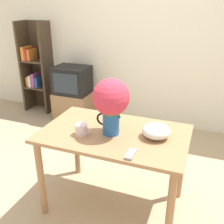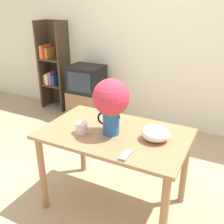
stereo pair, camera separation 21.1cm
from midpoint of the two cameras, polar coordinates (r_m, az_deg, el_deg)
ground_plane at (r=2.79m, az=0.30°, el=-17.05°), size 12.00×12.00×0.00m
wall_back at (r=3.91m, az=13.12°, el=15.17°), size 8.00×0.05×2.60m
table at (r=2.28m, az=3.24°, el=-7.15°), size 1.24×0.77×0.77m
flower_vase at (r=2.08m, az=2.69°, el=2.26°), size 0.30×0.30×0.47m
coffee_mug at (r=2.19m, az=-3.84°, el=-3.55°), size 0.14×0.10×0.09m
white_bowl at (r=2.13m, az=12.32°, el=-4.58°), size 0.23×0.23×0.12m
remote_control at (r=1.90m, az=6.21°, el=-9.41°), size 0.06×0.14×0.02m
tv_stand at (r=4.28m, az=-3.94°, el=1.51°), size 0.57×0.43×0.46m
tv_set at (r=4.14m, az=-4.12°, el=7.15°), size 0.53×0.42×0.42m
bookshelf at (r=4.71m, az=-11.27°, el=9.62°), size 0.48×0.32×1.51m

